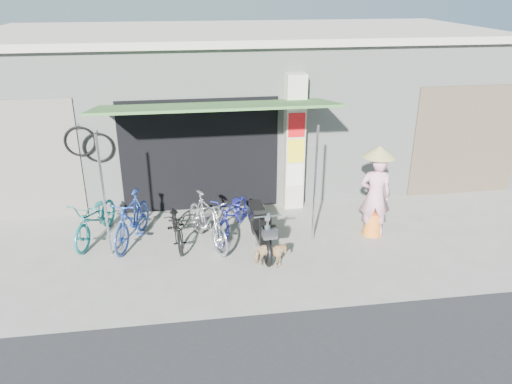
{
  "coord_description": "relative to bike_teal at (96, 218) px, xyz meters",
  "views": [
    {
      "loc": [
        -1.49,
        -7.75,
        4.77
      ],
      "look_at": [
        -0.2,
        1.0,
        1.0
      ],
      "focal_mm": 35.0,
      "sensor_mm": 36.0,
      "label": 1
    }
  ],
  "objects": [
    {
      "name": "neighbour_left",
      "position": [
        -1.67,
        1.17,
        0.85
      ],
      "size": [
        2.6,
        0.06,
        2.6
      ],
      "primitive_type": "cube",
      "color": "#6B665B",
      "rests_on": "ground"
    },
    {
      "name": "awning",
      "position": [
        2.42,
        0.2,
        2.06
      ],
      "size": [
        4.6,
        1.88,
        2.72
      ],
      "color": "#315A28",
      "rests_on": "ground"
    },
    {
      "name": "bike_teal",
      "position": [
        0.0,
        0.0,
        0.0
      ],
      "size": [
        1.08,
        1.83,
        0.91
      ],
      "primitive_type": "imported",
      "rotation": [
        0.0,
        0.0,
        -0.29
      ],
      "color": "#186F6E",
      "rests_on": "ground"
    },
    {
      "name": "bike_black",
      "position": [
        1.58,
        -0.4,
        -0.06
      ],
      "size": [
        0.69,
        1.55,
        0.79
      ],
      "primitive_type": "imported",
      "rotation": [
        0.0,
        0.0,
        0.12
      ],
      "color": "black",
      "rests_on": "ground"
    },
    {
      "name": "bike_blue",
      "position": [
        0.72,
        -0.26,
        0.05
      ],
      "size": [
        0.97,
        1.74,
        1.01
      ],
      "primitive_type": "imported",
      "rotation": [
        0.0,
        0.0,
        -0.32
      ],
      "color": "navy",
      "rests_on": "ground"
    },
    {
      "name": "neighbour_right",
      "position": [
        8.33,
        1.17,
        0.85
      ],
      "size": [
        2.6,
        0.06,
        2.6
      ],
      "primitive_type": "cube",
      "color": "brown",
      "rests_on": "ground"
    },
    {
      "name": "street_dog",
      "position": [
        3.22,
        -1.55,
        -0.2
      ],
      "size": [
        0.67,
        0.45,
        0.52
      ],
      "primitive_type": "imported",
      "rotation": [
        0.0,
        0.0,
        1.26
      ],
      "color": "#96774F",
      "rests_on": "ground"
    },
    {
      "name": "bike_silver",
      "position": [
        2.17,
        -0.52,
        0.06
      ],
      "size": [
        1.08,
        1.78,
        1.03
      ],
      "primitive_type": "imported",
      "rotation": [
        0.0,
        0.0,
        0.37
      ],
      "color": "#B6B6BB",
      "rests_on": "ground"
    },
    {
      "name": "ground",
      "position": [
        3.33,
        -1.42,
        -0.45
      ],
      "size": [
        80.0,
        80.0,
        0.0
      ],
      "primitive_type": "plane",
      "color": "gray",
      "rests_on": "ground"
    },
    {
      "name": "moped",
      "position": [
        3.14,
        -0.82,
        -0.01
      ],
      "size": [
        0.5,
        1.74,
        0.99
      ],
      "rotation": [
        0.0,
        0.0,
        0.06
      ],
      "color": "black",
      "rests_on": "ground"
    },
    {
      "name": "shop_pillar",
      "position": [
        4.18,
        1.02,
        1.04
      ],
      "size": [
        0.42,
        0.44,
        3.0
      ],
      "color": "beige",
      "rests_on": "ground"
    },
    {
      "name": "bicycle_shop",
      "position": [
        3.32,
        3.67,
        1.38
      ],
      "size": [
        12.3,
        5.3,
        3.66
      ],
      "color": "gray",
      "rests_on": "ground"
    },
    {
      "name": "bike_navy",
      "position": [
        2.7,
        -0.17,
        -0.01
      ],
      "size": [
        1.25,
        1.78,
        0.89
      ],
      "primitive_type": "imported",
      "rotation": [
        0.0,
        0.0,
        -0.43
      ],
      "color": "navy",
      "rests_on": "ground"
    },
    {
      "name": "nun",
      "position": [
        5.48,
        -0.61,
        0.47
      ],
      "size": [
        0.69,
        0.64,
        1.88
      ],
      "rotation": [
        0.0,
        0.0,
        2.94
      ],
      "color": "pink",
      "rests_on": "ground"
    }
  ]
}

